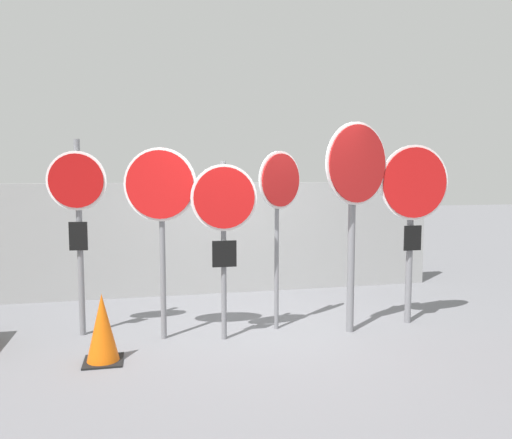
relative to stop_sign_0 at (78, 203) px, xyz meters
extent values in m
plane|color=slate|center=(2.00, -0.26, -1.55)|extent=(40.00, 40.00, 0.00)
cube|color=gray|center=(2.00, 1.75, -0.68)|extent=(6.78, 0.12, 1.74)
cylinder|color=slate|center=(0.01, 0.04, -0.41)|extent=(0.07, 0.07, 2.27)
cylinder|color=white|center=(0.00, -0.01, 0.26)|extent=(0.67, 0.12, 0.67)
cylinder|color=#AD0F0F|center=(0.00, -0.03, 0.26)|extent=(0.61, 0.11, 0.61)
cube|color=black|center=(0.00, -0.01, -0.37)|extent=(0.21, 0.05, 0.33)
cylinder|color=slate|center=(0.93, -0.29, -0.54)|extent=(0.06, 0.06, 2.02)
cylinder|color=white|center=(0.92, -0.34, 0.22)|extent=(0.79, 0.25, 0.82)
cylinder|color=red|center=(0.91, -0.36, 0.22)|extent=(0.73, 0.23, 0.76)
cylinder|color=slate|center=(1.60, -0.46, -0.54)|extent=(0.06, 0.06, 2.02)
cylinder|color=white|center=(1.60, -0.52, 0.07)|extent=(0.74, 0.03, 0.74)
cylinder|color=red|center=(1.60, -0.53, 0.07)|extent=(0.68, 0.03, 0.68)
cube|color=black|center=(1.60, -0.52, -0.55)|extent=(0.27, 0.03, 0.29)
cylinder|color=slate|center=(2.28, -0.22, -0.51)|extent=(0.05, 0.05, 2.07)
cylinder|color=white|center=(2.31, -0.26, 0.26)|extent=(0.60, 0.38, 0.68)
cylinder|color=red|center=(2.32, -0.28, 0.26)|extent=(0.54, 0.35, 0.62)
cylinder|color=slate|center=(3.11, -0.52, -0.46)|extent=(0.09, 0.09, 2.18)
cylinder|color=white|center=(3.14, -0.58, 0.45)|extent=(0.89, 0.38, 0.95)
cylinder|color=red|center=(3.14, -0.60, 0.45)|extent=(0.84, 0.35, 0.89)
cylinder|color=slate|center=(3.97, -0.34, -0.52)|extent=(0.08, 0.08, 2.06)
cylinder|color=white|center=(3.97, -0.40, 0.22)|extent=(0.92, 0.04, 0.92)
cylinder|color=red|center=(3.97, -0.42, 0.22)|extent=(0.86, 0.04, 0.86)
cube|color=black|center=(3.97, -0.40, -0.46)|extent=(0.23, 0.03, 0.31)
cube|color=black|center=(0.31, -0.89, -1.54)|extent=(0.38, 0.38, 0.02)
cone|color=#E05B0C|center=(0.31, -0.89, -1.19)|extent=(0.32, 0.32, 0.68)
camera|label=1|loc=(0.76, -5.95, 0.35)|focal=35.00mm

